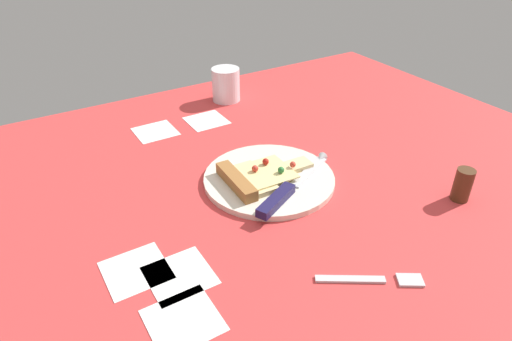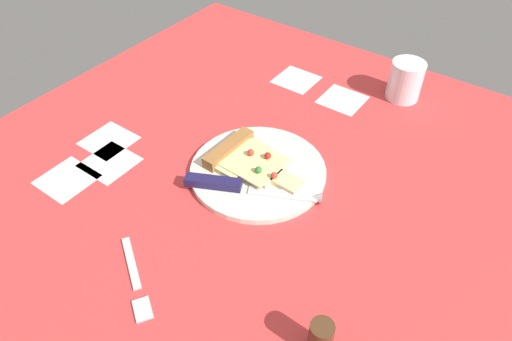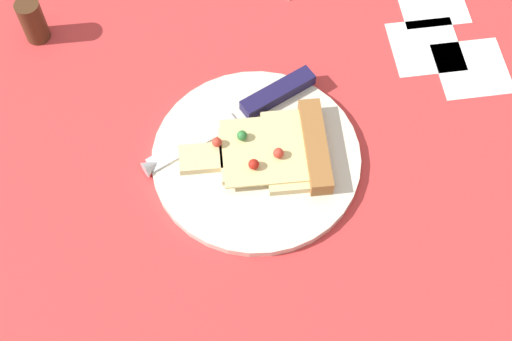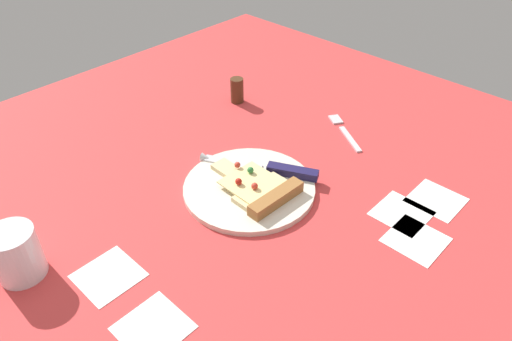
% 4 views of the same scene
% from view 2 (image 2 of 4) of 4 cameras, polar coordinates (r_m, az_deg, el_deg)
% --- Properties ---
extents(ground_plane, '(1.22, 1.22, 0.03)m').
position_cam_2_polar(ground_plane, '(0.79, 1.08, -6.50)').
color(ground_plane, '#D13838').
rests_on(ground_plane, ground).
extents(plate, '(0.25, 0.25, 0.01)m').
position_cam_2_polar(plate, '(0.85, 0.25, -0.06)').
color(plate, silver).
rests_on(plate, ground_plane).
extents(pizza_slice, '(0.12, 0.18, 0.03)m').
position_cam_2_polar(pizza_slice, '(0.86, -1.09, 1.33)').
color(pizza_slice, beige).
rests_on(pizza_slice, plate).
extents(knife, '(0.12, 0.22, 0.02)m').
position_cam_2_polar(knife, '(0.81, -2.10, -1.94)').
color(knife, silver).
rests_on(knife, plate).
extents(drinking_glass, '(0.07, 0.07, 0.09)m').
position_cam_2_polar(drinking_glass, '(1.08, 17.83, 10.46)').
color(drinking_glass, white).
rests_on(drinking_glass, ground_plane).
extents(pepper_shaker, '(0.03, 0.03, 0.06)m').
position_cam_2_polar(pepper_shaker, '(0.63, 7.89, -19.71)').
color(pepper_shaker, '#4C2D19').
rests_on(pepper_shaker, ground_plane).
extents(fork, '(0.10, 0.14, 0.01)m').
position_cam_2_polar(fork, '(0.73, -14.53, -12.91)').
color(fork, silver).
rests_on(fork, ground_plane).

